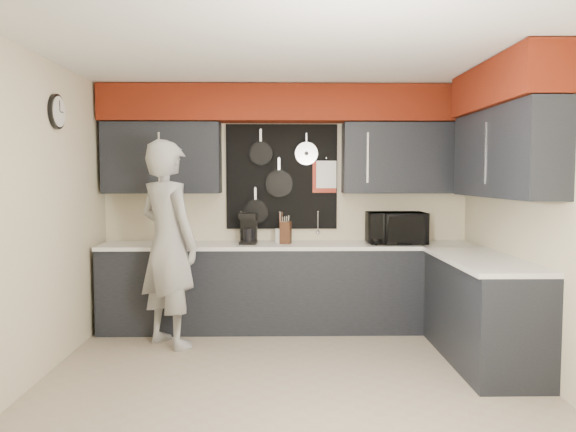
{
  "coord_description": "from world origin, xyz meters",
  "views": [
    {
      "loc": [
        -0.09,
        -4.47,
        1.62
      ],
      "look_at": [
        -0.0,
        0.5,
        1.28
      ],
      "focal_mm": 35.0,
      "sensor_mm": 36.0,
      "label": 1
    }
  ],
  "objects_px": {
    "utensil_crock": "(280,236)",
    "coffee_maker": "(249,228)",
    "knife_block": "(286,233)",
    "person": "(168,244)",
    "microwave": "(396,228)"
  },
  "relations": [
    {
      "from": "utensil_crock",
      "to": "coffee_maker",
      "type": "bearing_deg",
      "value": -168.64
    },
    {
      "from": "utensil_crock",
      "to": "coffee_maker",
      "type": "relative_size",
      "value": 0.47
    },
    {
      "from": "knife_block",
      "to": "coffee_maker",
      "type": "relative_size",
      "value": 0.72
    },
    {
      "from": "knife_block",
      "to": "person",
      "type": "xyz_separation_m",
      "value": [
        -1.13,
        -0.54,
        -0.05
      ]
    },
    {
      "from": "microwave",
      "to": "knife_block",
      "type": "xyz_separation_m",
      "value": [
        -1.17,
        0.01,
        -0.05
      ]
    },
    {
      "from": "knife_block",
      "to": "person",
      "type": "relative_size",
      "value": 0.12
    },
    {
      "from": "coffee_maker",
      "to": "person",
      "type": "bearing_deg",
      "value": -138.55
    },
    {
      "from": "knife_block",
      "to": "microwave",
      "type": "bearing_deg",
      "value": 14.36
    },
    {
      "from": "utensil_crock",
      "to": "person",
      "type": "xyz_separation_m",
      "value": [
        -1.07,
        -0.61,
        -0.01
      ]
    },
    {
      "from": "microwave",
      "to": "person",
      "type": "height_order",
      "value": "person"
    },
    {
      "from": "utensil_crock",
      "to": "coffee_maker",
      "type": "height_order",
      "value": "coffee_maker"
    },
    {
      "from": "microwave",
      "to": "coffee_maker",
      "type": "height_order",
      "value": "microwave"
    },
    {
      "from": "person",
      "to": "coffee_maker",
      "type": "bearing_deg",
      "value": -102.66
    },
    {
      "from": "person",
      "to": "knife_block",
      "type": "bearing_deg",
      "value": -113.77
    },
    {
      "from": "coffee_maker",
      "to": "person",
      "type": "relative_size",
      "value": 0.16
    }
  ]
}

